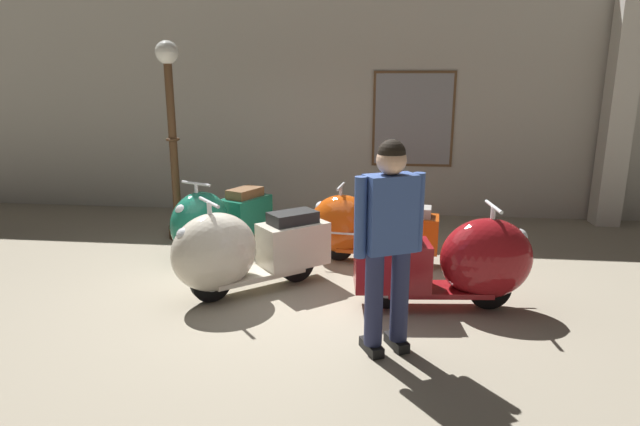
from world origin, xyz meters
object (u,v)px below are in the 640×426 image
Objects in this scene: scooter_3 at (457,262)px; lamppost at (172,127)px; scooter_0 at (215,221)px; scooter_1 at (240,251)px; visitor_0 at (389,233)px; scooter_2 at (363,228)px.

scooter_3 is 0.65× the size of lamppost.
lamppost reaches higher than scooter_3.
scooter_0 is 1.03× the size of scooter_1.
visitor_0 reaches higher than scooter_3.
scooter_0 is 1.51m from lamppost.
scooter_3 is (2.19, -0.09, -0.00)m from scooter_1.
scooter_2 is (1.23, 1.18, -0.04)m from scooter_1.
scooter_0 is 3.18m from visitor_0.
scooter_1 is 2.19m from scooter_3.
visitor_0 is at bearing -45.16° from lamppost.
lamppost is at bearing -9.13° from scooter_2.
lamppost reaches higher than visitor_0.
lamppost is at bearing -106.41° from scooter_0.
scooter_3 is (2.85, -1.32, 0.02)m from scooter_0.
scooter_3 is 4.27m from lamppost.
scooter_2 is 0.59× the size of lamppost.
scooter_3 is at bearing 137.78° from scooter_1.
scooter_1 reaches higher than scooter_0.
scooter_3 reaches higher than scooter_0.
scooter_1 is at bearing 49.91° from scooter_2.
lamppost is (-3.61, 2.00, 1.09)m from scooter_3.
visitor_0 is at bearing 105.62° from scooter_1.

